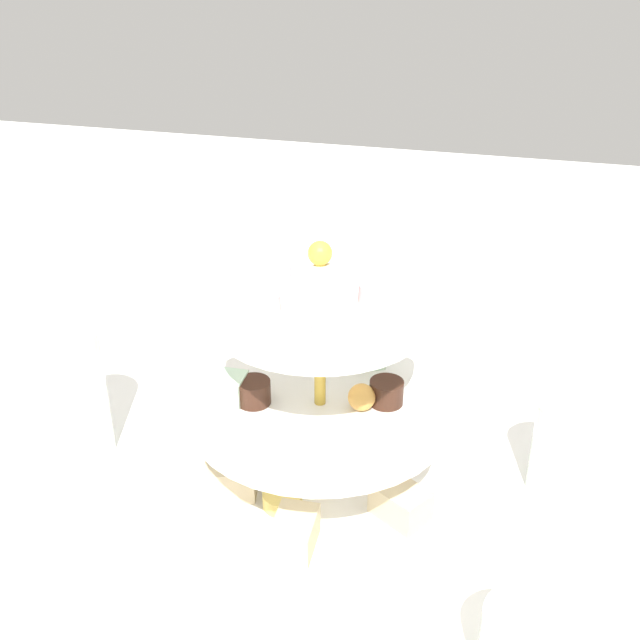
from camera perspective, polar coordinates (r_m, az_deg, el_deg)
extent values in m
plane|color=white|center=(0.76, 0.00, -12.51)|extent=(2.40, 2.40, 0.00)
cylinder|color=white|center=(0.75, 0.00, -12.22)|extent=(0.28, 0.28, 0.01)
cylinder|color=white|center=(0.70, 0.00, -6.36)|extent=(0.23, 0.23, 0.01)
cylinder|color=white|center=(0.65, 0.00, 0.43)|extent=(0.18, 0.18, 0.01)
cylinder|color=gold|center=(0.68, 0.00, -4.64)|extent=(0.01, 0.01, 0.25)
sphere|color=gold|center=(0.63, 0.00, 4.87)|extent=(0.02, 0.02, 0.02)
cube|color=#CCB78E|center=(0.79, 4.53, -8.50)|extent=(0.06, 0.06, 0.03)
cube|color=#CCB78E|center=(0.80, -2.39, -7.65)|extent=(0.06, 0.05, 0.03)
cube|color=#CCB78E|center=(0.74, -6.48, -11.36)|extent=(0.04, 0.05, 0.03)
cube|color=#CCB78E|center=(0.68, -1.53, -15.27)|extent=(0.05, 0.04, 0.03)
cube|color=#CCB78E|center=(0.71, 5.87, -13.06)|extent=(0.05, 0.06, 0.03)
cylinder|color=#E5C660|center=(0.72, -2.74, -12.88)|extent=(0.04, 0.04, 0.01)
cylinder|color=#381E14|center=(0.69, 4.85, -5.25)|extent=(0.03, 0.03, 0.02)
cylinder|color=#381E14|center=(0.69, -4.84, -5.22)|extent=(0.03, 0.03, 0.02)
cube|color=silver|center=(0.63, 3.35, -8.79)|extent=(0.04, 0.04, 0.02)
cube|color=silver|center=(0.75, 3.45, -2.35)|extent=(0.04, 0.04, 0.02)
cube|color=silver|center=(0.70, -6.72, -4.93)|extent=(0.03, 0.03, 0.02)
sphere|color=gold|center=(0.68, 3.03, -5.65)|extent=(0.02, 0.02, 0.02)
cylinder|color=#F2B7C1|center=(0.65, 4.29, 1.92)|extent=(0.03, 0.03, 0.02)
cylinder|color=#F2B7C1|center=(0.69, -0.83, 3.34)|extent=(0.03, 0.03, 0.02)
cylinder|color=#F2B7C1|center=(0.64, -4.41, 1.14)|extent=(0.03, 0.03, 0.02)
cylinder|color=#F2B7C1|center=(0.60, 0.95, -0.52)|extent=(0.03, 0.03, 0.02)
cylinder|color=white|center=(0.62, 0.48, 1.82)|extent=(0.04, 0.04, 0.04)
cube|color=silver|center=(0.69, -1.31, 2.69)|extent=(0.08, 0.05, 0.00)
cube|color=silver|center=(0.62, -3.41, -0.41)|extent=(0.09, 0.05, 0.00)
cylinder|color=silver|center=(0.81, -17.48, -5.10)|extent=(0.07, 0.07, 0.14)
cube|color=silver|center=(1.00, 1.76, -1.32)|extent=(0.02, 0.17, 0.00)
cylinder|color=silver|center=(0.76, 17.36, -8.92)|extent=(0.06, 0.06, 0.10)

